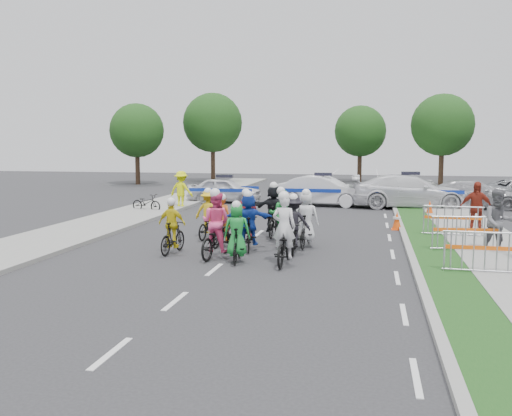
% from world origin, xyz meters
% --- Properties ---
extents(ground, '(90.00, 90.00, 0.00)m').
position_xyz_m(ground, '(0.00, 0.00, 0.00)').
color(ground, '#28282B').
rests_on(ground, ground).
extents(curb_right, '(0.20, 60.00, 0.12)m').
position_xyz_m(curb_right, '(5.10, 5.00, 0.06)').
color(curb_right, gray).
rests_on(curb_right, ground).
extents(grass_strip, '(1.20, 60.00, 0.11)m').
position_xyz_m(grass_strip, '(5.80, 5.00, 0.06)').
color(grass_strip, '#144015').
rests_on(grass_strip, ground).
extents(sidewalk_right, '(2.40, 60.00, 0.13)m').
position_xyz_m(sidewalk_right, '(7.60, 5.00, 0.07)').
color(sidewalk_right, gray).
rests_on(sidewalk_right, ground).
extents(sidewalk_left, '(3.00, 60.00, 0.13)m').
position_xyz_m(sidewalk_left, '(-6.50, 5.00, 0.07)').
color(sidewalk_left, gray).
rests_on(sidewalk_left, ground).
extents(rider_0, '(0.72, 1.97, 2.00)m').
position_xyz_m(rider_0, '(1.67, 1.02, 0.66)').
color(rider_0, black).
rests_on(rider_0, ground).
extents(rider_1, '(0.76, 1.67, 1.71)m').
position_xyz_m(rider_1, '(0.36, 1.06, 0.67)').
color(rider_1, black).
rests_on(rider_1, ground).
extents(rider_2, '(0.99, 2.04, 2.00)m').
position_xyz_m(rider_2, '(-0.37, 1.55, 0.74)').
color(rider_2, black).
rests_on(rider_2, ground).
extents(rider_3, '(0.87, 1.63, 1.68)m').
position_xyz_m(rider_3, '(-1.78, 1.85, 0.65)').
color(rider_3, black).
rests_on(rider_3, ground).
extents(rider_4, '(1.03, 1.79, 1.78)m').
position_xyz_m(rider_4, '(1.70, 2.70, 0.69)').
color(rider_4, black).
rests_on(rider_4, ground).
extents(rider_5, '(1.53, 1.82, 1.84)m').
position_xyz_m(rider_5, '(0.31, 2.80, 0.78)').
color(rider_5, black).
rests_on(rider_5, ground).
extents(rider_6, '(0.90, 1.73, 1.68)m').
position_xyz_m(rider_6, '(-0.64, 3.37, 0.56)').
color(rider_6, black).
rests_on(rider_6, ground).
extents(rider_7, '(0.81, 1.79, 1.85)m').
position_xyz_m(rider_7, '(1.96, 3.69, 0.72)').
color(rider_7, black).
rests_on(rider_7, ground).
extents(rider_8, '(0.95, 1.91, 1.86)m').
position_xyz_m(rider_8, '(1.10, 4.16, 0.69)').
color(rider_8, black).
rests_on(rider_8, ground).
extents(rider_9, '(0.93, 1.74, 1.79)m').
position_xyz_m(rider_9, '(-0.05, 4.13, 0.69)').
color(rider_9, black).
rests_on(rider_9, ground).
extents(rider_10, '(1.03, 1.78, 1.75)m').
position_xyz_m(rider_10, '(-1.48, 4.64, 0.68)').
color(rider_10, black).
rests_on(rider_10, ground).
extents(rider_11, '(1.54, 1.84, 1.92)m').
position_xyz_m(rider_11, '(0.64, 5.45, 0.81)').
color(rider_11, black).
rests_on(rider_11, ground).
extents(police_car_0, '(4.08, 1.75, 1.37)m').
position_xyz_m(police_car_0, '(-3.90, 16.15, 0.69)').
color(police_car_0, silver).
rests_on(police_car_0, ground).
extents(police_car_1, '(4.92, 2.31, 1.56)m').
position_xyz_m(police_car_1, '(1.51, 15.64, 0.78)').
color(police_car_1, silver).
rests_on(police_car_1, ground).
extents(police_car_2, '(5.82, 2.49, 1.67)m').
position_xyz_m(police_car_2, '(5.86, 15.36, 0.84)').
color(police_car_2, silver).
rests_on(police_car_2, ground).
extents(civilian_sedan, '(4.98, 2.54, 1.38)m').
position_xyz_m(civilian_sedan, '(9.03, 16.05, 0.69)').
color(civilian_sedan, '#A0A0A5').
rests_on(civilian_sedan, ground).
extents(spectator_1, '(0.99, 0.80, 1.93)m').
position_xyz_m(spectator_1, '(7.62, 3.62, 0.96)').
color(spectator_1, '#59595E').
rests_on(spectator_1, ground).
extents(spectator_2, '(1.15, 0.58, 1.89)m').
position_xyz_m(spectator_2, '(7.64, 7.46, 0.95)').
color(spectator_2, maroon).
rests_on(spectator_2, ground).
extents(marshal_hiviz, '(1.32, 0.92, 1.87)m').
position_xyz_m(marshal_hiviz, '(-5.28, 12.94, 0.94)').
color(marshal_hiviz, '#E0ED0C').
rests_on(marshal_hiviz, ground).
extents(barrier_0, '(2.02, 0.57, 1.12)m').
position_xyz_m(barrier_0, '(6.70, 0.57, 0.56)').
color(barrier_0, '#A5A8AD').
rests_on(barrier_0, ground).
extents(barrier_1, '(2.04, 0.70, 1.12)m').
position_xyz_m(barrier_1, '(6.70, 3.54, 0.56)').
color(barrier_1, '#A5A8AD').
rests_on(barrier_1, ground).
extents(barrier_2, '(2.04, 0.68, 1.12)m').
position_xyz_m(barrier_2, '(6.70, 6.29, 0.56)').
color(barrier_2, '#A5A8AD').
rests_on(barrier_2, ground).
extents(cone_0, '(0.40, 0.40, 0.70)m').
position_xyz_m(cone_0, '(4.92, 7.93, 0.34)').
color(cone_0, '#F24C0C').
rests_on(cone_0, ground).
extents(cone_1, '(0.40, 0.40, 0.70)m').
position_xyz_m(cone_1, '(6.55, 12.46, 0.34)').
color(cone_1, '#F24C0C').
rests_on(cone_1, ground).
extents(parked_bike, '(1.70, 0.97, 0.85)m').
position_xyz_m(parked_bike, '(-6.51, 11.40, 0.42)').
color(parked_bike, black).
rests_on(parked_bike, ground).
extents(tree_0, '(4.20, 4.20, 6.30)m').
position_xyz_m(tree_0, '(-14.00, 28.00, 4.19)').
color(tree_0, '#382619').
rests_on(tree_0, ground).
extents(tree_1, '(4.55, 4.55, 6.82)m').
position_xyz_m(tree_1, '(9.00, 30.00, 4.54)').
color(tree_1, '#382619').
rests_on(tree_1, ground).
extents(tree_3, '(4.90, 4.90, 7.35)m').
position_xyz_m(tree_3, '(-9.00, 32.00, 4.89)').
color(tree_3, '#382619').
rests_on(tree_3, ground).
extents(tree_4, '(4.20, 4.20, 6.30)m').
position_xyz_m(tree_4, '(3.00, 34.00, 4.19)').
color(tree_4, '#382619').
rests_on(tree_4, ground).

